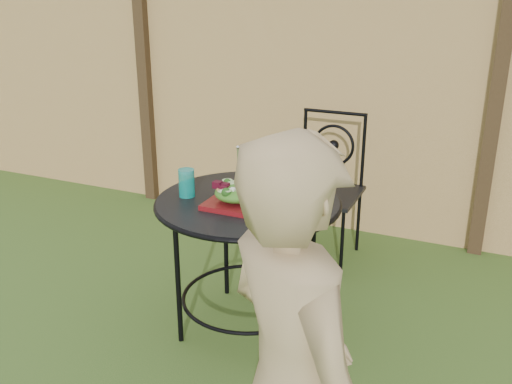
% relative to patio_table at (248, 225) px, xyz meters
% --- Properties ---
extents(fence, '(8.00, 0.12, 1.90)m').
position_rel_patio_table_xyz_m(fence, '(-0.26, 1.48, 0.36)').
color(fence, tan).
rests_on(fence, ground).
extents(patio_table, '(0.92, 0.92, 0.72)m').
position_rel_patio_table_xyz_m(patio_table, '(0.00, 0.00, 0.00)').
color(patio_table, black).
rests_on(patio_table, ground).
extents(patio_chair, '(0.46, 0.46, 0.95)m').
position_rel_patio_table_xyz_m(patio_chair, '(0.09, 1.00, -0.08)').
color(patio_chair, black).
rests_on(patio_chair, ground).
extents(salad_plate, '(0.27, 0.27, 0.02)m').
position_rel_patio_table_xyz_m(salad_plate, '(-0.02, -0.09, 0.15)').
color(salad_plate, '#4C0A0E').
rests_on(salad_plate, patio_table).
extents(salad, '(0.21, 0.21, 0.08)m').
position_rel_patio_table_xyz_m(salad, '(-0.02, -0.09, 0.20)').
color(salad, '#235614').
rests_on(salad, salad_plate).
extents(fork, '(0.01, 0.01, 0.18)m').
position_rel_patio_table_xyz_m(fork, '(-0.01, -0.09, 0.33)').
color(fork, silver).
rests_on(fork, salad).
extents(drinking_glass, '(0.08, 0.08, 0.14)m').
position_rel_patio_table_xyz_m(drinking_glass, '(-0.30, -0.08, 0.21)').
color(drinking_glass, '#0B8479').
rests_on(drinking_glass, patio_table).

